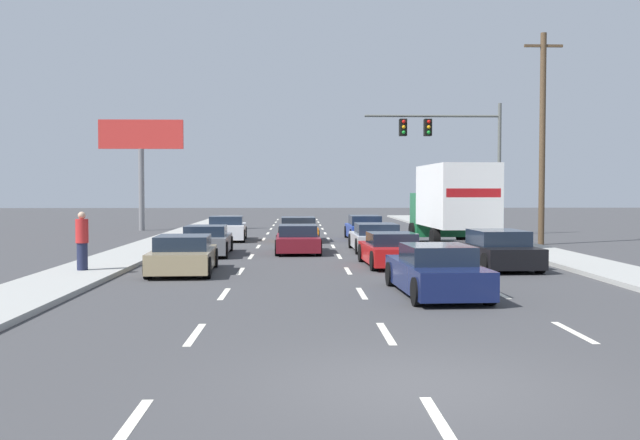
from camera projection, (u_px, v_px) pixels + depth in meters
ground_plane at (332, 244)px, 34.43m from camera, size 140.00×140.00×0.00m
sidewalk_right at (534, 251)px, 29.67m from camera, size 2.29×80.00×0.14m
sidewalk_left at (137, 252)px, 29.20m from camera, size 2.29×80.00×0.14m
lane_markings at (333, 246)px, 32.88m from camera, size 6.94×62.00×0.01m
car_white at (227, 229)px, 36.64m from camera, size 2.10×4.16×1.25m
car_gray at (207, 241)px, 28.51m from camera, size 1.99×4.31×1.18m
car_tan at (183, 255)px, 22.32m from camera, size 2.08×4.19×1.16m
car_orange at (298, 230)px, 36.29m from camera, size 2.07×4.21×1.21m
car_maroon at (298, 240)px, 29.54m from camera, size 1.88×4.06×1.14m
car_blue at (365, 228)px, 37.22m from camera, size 1.86×4.53×1.26m
car_silver at (375, 238)px, 30.30m from camera, size 2.03×4.23×1.17m
car_red at (391, 251)px, 24.34m from camera, size 1.97×4.08×1.13m
car_navy at (436, 272)px, 17.63m from camera, size 2.02×4.54×1.24m
box_truck at (452, 201)px, 32.51m from camera, size 2.85×7.60×3.68m
car_black at (497, 250)px, 23.70m from camera, size 2.07×4.35×1.26m
traffic_signal_mast at (445, 139)px, 40.91m from camera, size 7.79×0.69×7.49m
utility_pole_mid at (542, 136)px, 33.75m from camera, size 1.80×0.28×9.87m
roadside_billboard at (141, 148)px, 45.66m from camera, size 5.33×0.36×7.01m
pedestrian_near_corner at (82, 241)px, 21.84m from camera, size 0.38×0.38×1.77m
pedestrian_mid_block at (500, 222)px, 36.05m from camera, size 0.38×0.38×1.68m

